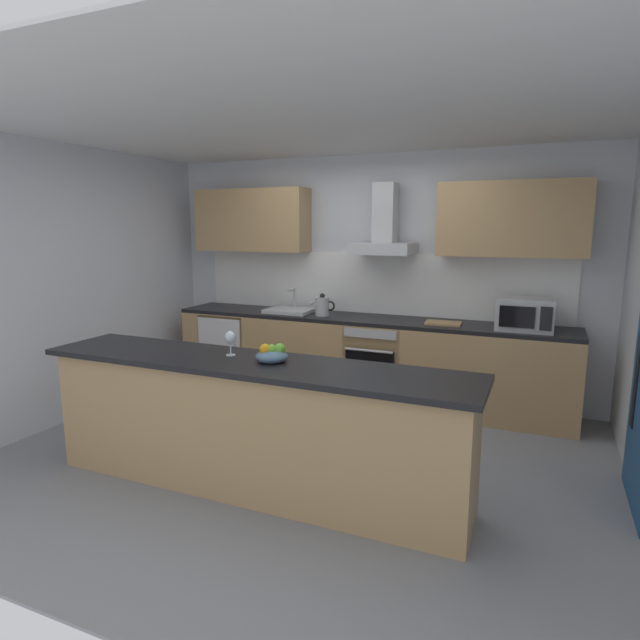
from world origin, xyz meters
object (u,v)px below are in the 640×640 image
Objects in this scene: refrigerator at (233,348)px; range_hood at (384,232)px; microwave at (525,314)px; kettle at (322,306)px; fruit_bowl at (272,355)px; chopping_board at (443,323)px; sink at (290,310)px; wine_glass at (230,339)px; oven at (378,360)px.

refrigerator is 2.24m from range_hood.
microwave is 2.02m from kettle.
fruit_bowl reaches higher than chopping_board.
sink is (0.75, 0.01, 0.50)m from refrigerator.
sink reaches higher than wine_glass.
kettle is at bearing -165.18° from range_hood.
range_hood reaches higher than oven.
fruit_bowl is (0.35, -0.03, -0.08)m from wine_glass.
wine_glass is at bearing -74.82° from sink.
chopping_board is at bearing -1.17° from sink.
oven is at bearing 3.13° from kettle.
microwave is 0.75m from chopping_board.
range_hood is (1.03, 0.12, 0.86)m from sink.
oven reaches higher than refrigerator.
sink is at bearing -173.41° from range_hood.
kettle is at bearing -176.87° from oven.
microwave is 1.73× the size of kettle.
microwave is 0.69× the size of range_hood.
microwave reaches higher than sink.
refrigerator is 3.86× the size of fruit_bowl.
range_hood reaches higher than kettle.
fruit_bowl is at bearing -5.25° from wine_glass.
refrigerator is 1.70× the size of sink.
refrigerator is 2.52m from wine_glass.
wine_glass is at bearing -85.72° from kettle.
fruit_bowl is (-1.52, -2.06, -0.06)m from microwave.
chopping_board is at bearing 179.68° from microwave.
sink is 1.73× the size of kettle.
oven is 0.82m from kettle.
refrigerator is 1.30m from kettle.
oven is 0.81m from chopping_board.
chopping_board is at bearing 69.23° from fruit_bowl.
range_hood reaches higher than microwave.
oven is 1.78m from refrigerator.
range_hood is at bearing 4.25° from refrigerator.
refrigerator is at bearing 178.47° from kettle.
kettle reaches higher than refrigerator.
range_hood reaches higher than chopping_board.
microwave is at bearing -1.14° from oven.
oven is 1.33m from range_hood.
wine_glass reaches higher than oven.
range_hood is at bearing 173.61° from microwave.
oven is 1.60× the size of microwave.
chopping_board is at bearing 0.45° from kettle.
chopping_board reaches higher than refrigerator.
wine_glass is at bearing -119.15° from chopping_board.
wine_glass is at bearing 174.75° from fruit_bowl.
range_hood is (0.00, 0.13, 1.33)m from oven.
sink is 1.34m from range_hood.
refrigerator is at bearing -175.75° from range_hood.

